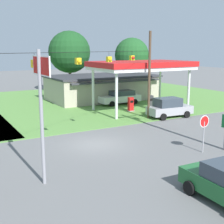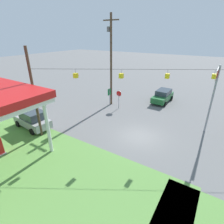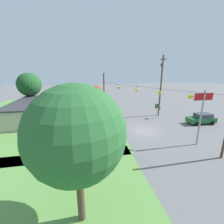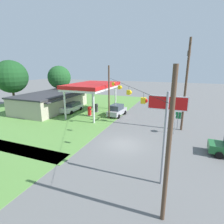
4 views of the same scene
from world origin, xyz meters
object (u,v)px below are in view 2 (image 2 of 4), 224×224
(car_at_pumps_front, at_px, (32,119))
(car_on_crossroad, at_px, (163,96))
(stop_sign_overhead, at_px, (215,86))
(route_sign, at_px, (109,94))
(stop_sign_roadside, at_px, (119,96))
(utility_pole_main, at_px, (111,58))

(car_at_pumps_front, xyz_separation_m, car_on_crossroad, (-9.20, -15.14, -0.07))
(car_on_crossroad, relative_size, stop_sign_overhead, 0.70)
(stop_sign_overhead, relative_size, route_sign, 2.80)
(car_at_pumps_front, relative_size, stop_sign_roadside, 1.85)
(car_at_pumps_front, xyz_separation_m, utility_pole_main, (-3.25, -10.31, 5.42))
(car_at_pumps_front, distance_m, route_sign, 10.36)
(route_sign, bearing_deg, utility_pole_main, -80.42)
(utility_pole_main, bearing_deg, car_on_crossroad, -140.92)
(stop_sign_overhead, xyz_separation_m, route_sign, (12.22, -0.78, -3.10))
(car_on_crossroad, height_order, stop_sign_roadside, stop_sign_roadside)
(route_sign, bearing_deg, car_at_pumps_front, 71.15)
(stop_sign_roadside, height_order, route_sign, stop_sign_roadside)
(utility_pole_main, bearing_deg, stop_sign_roadside, 154.85)
(route_sign, height_order, utility_pole_main, utility_pole_main)
(stop_sign_roadside, bearing_deg, car_at_pumps_front, -117.96)
(stop_sign_roadside, relative_size, utility_pole_main, 0.22)
(car_at_pumps_front, height_order, stop_sign_overhead, stop_sign_overhead)
(route_sign, bearing_deg, stop_sign_roadside, 169.64)
(stop_sign_roadside, xyz_separation_m, stop_sign_overhead, (-10.54, 0.47, 3.00))
(route_sign, distance_m, utility_pole_main, 4.73)
(car_on_crossroad, relative_size, stop_sign_roadside, 1.88)
(route_sign, bearing_deg, stop_sign_overhead, 176.36)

